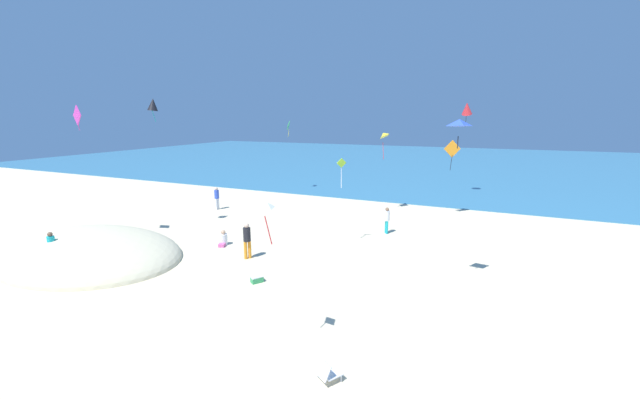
% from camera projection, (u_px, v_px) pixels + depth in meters
% --- Properties ---
extents(ground_plane, '(120.00, 120.00, 0.00)m').
position_uv_depth(ground_plane, '(339.00, 238.00, 20.09)').
color(ground_plane, beige).
extents(ocean_water, '(120.00, 60.00, 0.05)m').
position_uv_depth(ocean_water, '(427.00, 161.00, 55.75)').
color(ocean_water, teal).
rests_on(ocean_water, ground_plane).
extents(dune_mound, '(9.71, 6.80, 2.43)m').
position_uv_depth(dune_mound, '(90.00, 257.00, 17.45)').
color(dune_mound, beige).
rests_on(dune_mound, ground_plane).
extents(beach_chair_mid_beach, '(0.75, 0.77, 0.58)m').
position_uv_depth(beach_chair_mid_beach, '(327.00, 371.00, 9.15)').
color(beach_chair_mid_beach, white).
rests_on(beach_chair_mid_beach, ground_plane).
extents(cooler_box, '(0.52, 0.57, 0.27)m').
position_uv_depth(cooler_box, '(257.00, 279.00, 14.70)').
color(cooler_box, '#339956').
rests_on(cooler_box, ground_plane).
extents(person_0, '(0.36, 0.36, 1.67)m').
position_uv_depth(person_0, '(217.00, 197.00, 26.29)').
color(person_0, white).
rests_on(person_0, ground_plane).
extents(person_1, '(0.43, 0.43, 1.56)m').
position_uv_depth(person_1, '(387.00, 219.00, 20.79)').
color(person_1, '#19ADB2').
rests_on(person_1, ground_plane).
extents(person_2, '(0.43, 0.43, 1.54)m').
position_uv_depth(person_2, '(52.00, 246.00, 16.38)').
color(person_2, '#19ADB2').
rests_on(person_2, ground_plane).
extents(person_3, '(0.49, 0.49, 1.77)m').
position_uv_depth(person_3, '(247.00, 238.00, 17.01)').
color(person_3, orange).
rests_on(person_3, ground_plane).
extents(person_4, '(0.53, 0.72, 0.82)m').
position_uv_depth(person_4, '(223.00, 240.00, 18.97)').
color(person_4, white).
rests_on(person_4, ground_plane).
extents(kite_blue, '(0.83, 0.75, 1.03)m').
position_uv_depth(kite_blue, '(459.00, 123.00, 12.43)').
color(kite_blue, blue).
extents(kite_orange, '(1.02, 0.58, 2.02)m').
position_uv_depth(kite_orange, '(452.00, 149.00, 23.42)').
color(kite_orange, orange).
extents(kite_yellow, '(0.69, 0.83, 1.91)m').
position_uv_depth(kite_yellow, '(383.00, 135.00, 24.49)').
color(kite_yellow, yellow).
extents(kite_red, '(0.96, 1.23, 2.13)m').
position_uv_depth(kite_red, '(467.00, 108.00, 29.57)').
color(kite_red, red).
extents(kite_magenta, '(0.97, 0.30, 1.25)m').
position_uv_depth(kite_magenta, '(77.00, 115.00, 18.10)').
color(kite_magenta, '#DB3DA8').
extents(kite_black, '(0.85, 0.85, 1.32)m').
position_uv_depth(kite_black, '(153.00, 105.00, 20.04)').
color(kite_black, black).
extents(kite_white, '(0.50, 0.50, 1.16)m').
position_uv_depth(kite_white, '(267.00, 206.00, 9.19)').
color(kite_white, white).
extents(kite_green, '(0.33, 0.77, 1.38)m').
position_uv_depth(kite_green, '(288.00, 126.00, 31.83)').
color(kite_green, green).
extents(kite_lime, '(0.43, 0.34, 1.52)m').
position_uv_depth(kite_lime, '(341.00, 165.00, 18.06)').
color(kite_lime, '#99DB33').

